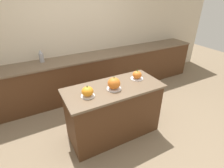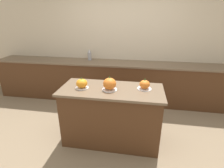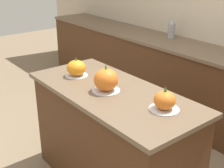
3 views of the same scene
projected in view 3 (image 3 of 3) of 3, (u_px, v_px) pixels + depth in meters
kitchen_island at (112, 140)px, 2.61m from camera, size 1.53×0.69×0.91m
back_counter at (215, 95)px, 3.44m from camera, size 6.00×0.60×0.92m
pumpkin_cake_left at (76, 68)px, 2.69m from camera, size 0.20×0.20×0.17m
pumpkin_cake_center at (106, 80)px, 2.39m from camera, size 0.22×0.22×0.22m
pumpkin_cake_right at (165, 101)px, 2.10m from camera, size 0.21×0.21×0.18m
bottle_tall at (172, 28)px, 3.86m from camera, size 0.09×0.09×0.25m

